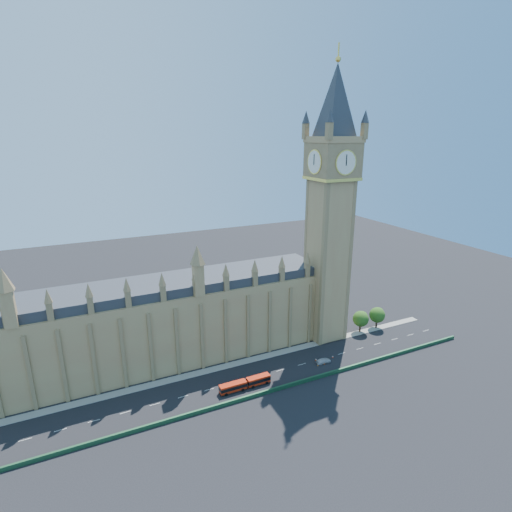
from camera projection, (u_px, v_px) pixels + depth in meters
name	position (u px, v px, depth m)	size (l,w,h in m)	color
ground	(246.00, 379.00, 123.20)	(400.00, 400.00, 0.00)	black
palace_westminster	(147.00, 325.00, 128.08)	(120.00, 20.00, 28.00)	#A3794F
elizabeth_tower	(331.00, 190.00, 134.92)	(20.59, 20.59, 105.00)	#A3794F
bridge_parapet	(259.00, 394.00, 115.23)	(160.00, 0.60, 1.20)	#1E4C2D
kerb_north	(235.00, 364.00, 131.41)	(160.00, 3.00, 0.16)	gray
tree_east_near	(361.00, 318.00, 151.51)	(6.00, 6.00, 8.50)	#382619
tree_east_far	(377.00, 314.00, 154.76)	(6.00, 6.00, 8.50)	#382619
red_bus	(245.00, 384.00, 118.64)	(16.05, 2.64, 2.72)	#B8230C
car_grey	(244.00, 384.00, 119.99)	(1.60, 3.98, 1.36)	#404347
car_silver	(257.00, 382.00, 120.87)	(1.54, 4.42, 1.46)	#A0A3A7
car_white	(324.00, 361.00, 132.02)	(2.08, 5.12, 1.49)	silver
cone_a	(324.00, 363.00, 131.21)	(0.63, 0.63, 0.77)	black
cone_b	(318.00, 365.00, 130.38)	(0.43, 0.43, 0.62)	black
cone_c	(333.00, 357.00, 135.15)	(0.58, 0.58, 0.72)	black
cone_d	(316.00, 360.00, 133.36)	(0.64, 0.64, 0.79)	black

